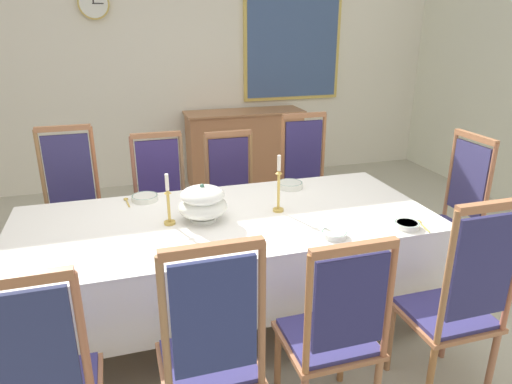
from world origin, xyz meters
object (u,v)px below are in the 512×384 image
object	(u,v)px
soup_tureen	(203,203)
spoon_primary	(126,200)
dining_table	(226,228)
mounted_clock	(94,3)
framed_painting	(293,37)
bowl_near_left	(145,197)
chair_north_b	(162,201)
bowl_far_right	(334,234)
chair_north_d	(307,182)
chair_north_a	(72,206)
candlestick_west	(168,205)
chair_south_d	(457,302)
sideboard	(245,147)
chair_head_east	(450,214)
candlestick_east	(279,189)
spoon_secondary	(420,223)
chair_north_c	(233,194)
bowl_near_right	(407,225)
bowl_far_left	(290,184)
chair_south_c	(334,332)
chair_south_b	(211,352)

from	to	relation	value
soup_tureen	spoon_primary	distance (m)	0.66
dining_table	mounted_clock	bearing A→B (deg)	102.94
soup_tureen	framed_painting	xyz separation A→B (m)	(1.75, 3.07, 0.86)
dining_table	bowl_near_left	xyz separation A→B (m)	(-0.46, 0.45, 0.10)
chair_north_b	spoon_primary	world-z (taller)	chair_north_b
dining_table	bowl_far_right	distance (m)	0.70
chair_north_d	bowl_far_right	xyz separation A→B (m)	(-0.45, -1.43, 0.21)
chair_north_a	candlestick_west	world-z (taller)	chair_north_a
chair_south_d	candlestick_west	distance (m)	1.67
dining_table	spoon_primary	bearing A→B (deg)	140.94
chair_north_d	sideboard	world-z (taller)	chair_north_d
chair_south_d	spoon_primary	xyz separation A→B (m)	(-1.56, 1.45, 0.19)
chair_north_b	chair_head_east	bearing A→B (deg)	154.18
candlestick_east	spoon_secondary	distance (m)	0.89
chair_north_a	spoon_primary	size ratio (longest dim) A/B	6.71
chair_north_c	bowl_near_right	size ratio (longest dim) A/B	7.11
dining_table	spoon_secondary	xyz separation A→B (m)	(1.11, -0.44, 0.08)
chair_north_a	bowl_near_left	distance (m)	0.77
bowl_far_left	chair_north_b	bearing A→B (deg)	147.24
chair_head_east	sideboard	distance (m)	2.93
candlestick_west	chair_south_c	bearing A→B (deg)	-56.76
chair_north_b	chair_north_d	world-z (taller)	chair_north_d
soup_tureen	candlestick_east	bearing A→B (deg)	0.00
chair_south_b	framed_painting	world-z (taller)	framed_painting
chair_north_a	chair_north_c	bearing A→B (deg)	179.66
bowl_near_right	chair_south_b	bearing A→B (deg)	-158.54
candlestick_west	sideboard	bearing A→B (deg)	65.96
chair_north_c	bowl_far_left	xyz separation A→B (m)	(0.29, -0.57, 0.25)
chair_south_b	candlestick_west	world-z (taller)	chair_south_b
chair_north_a	sideboard	size ratio (longest dim) A/B	0.83
bowl_near_right	bowl_far_left	distance (m)	0.96
bowl_near_right	framed_painting	xyz separation A→B (m)	(0.62, 3.53, 0.95)
candlestick_west	bowl_near_right	world-z (taller)	candlestick_west
chair_head_east	spoon_secondary	bearing A→B (deg)	126.27
bowl_near_left	mounted_clock	world-z (taller)	mounted_clock
dining_table	chair_north_c	bearing A→B (deg)	73.49
chair_head_east	bowl_far_left	distance (m)	1.21
bowl_near_left	bowl_far_right	world-z (taller)	bowl_near_left
chair_north_d	bowl_far_right	world-z (taller)	chair_north_d
chair_south_b	chair_north_b	world-z (taller)	chair_south_b
chair_north_c	candlestick_west	xyz separation A→B (m)	(-0.64, -0.97, 0.35)
soup_tureen	sideboard	size ratio (longest dim) A/B	0.21
chair_north_c	spoon_primary	size ratio (longest dim) A/B	6.00
dining_table	soup_tureen	world-z (taller)	soup_tureen
candlestick_east	bowl_far_left	distance (m)	0.48
chair_north_d	chair_north_c	bearing A→B (deg)	0.59
chair_north_c	bowl_far_right	size ratio (longest dim) A/B	7.29
spoon_secondary	framed_painting	xyz separation A→B (m)	(0.51, 3.51, 0.97)
spoon_primary	dining_table	bearing A→B (deg)	-45.18
chair_south_b	spoon_secondary	bearing A→B (deg)	20.84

